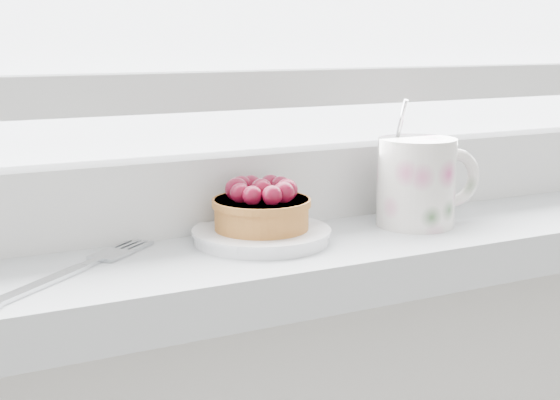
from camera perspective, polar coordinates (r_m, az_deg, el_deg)
saucer at (r=0.69m, az=-1.36°, el=-2.59°), size 0.12×0.12×0.01m
raspberry_tart at (r=0.69m, az=-1.37°, el=-0.46°), size 0.09×0.09×0.05m
floral_mug at (r=0.76m, az=10.12°, el=1.45°), size 0.11×0.08×0.12m
fork at (r=0.62m, az=-15.18°, el=-5.12°), size 0.17×0.14×0.00m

